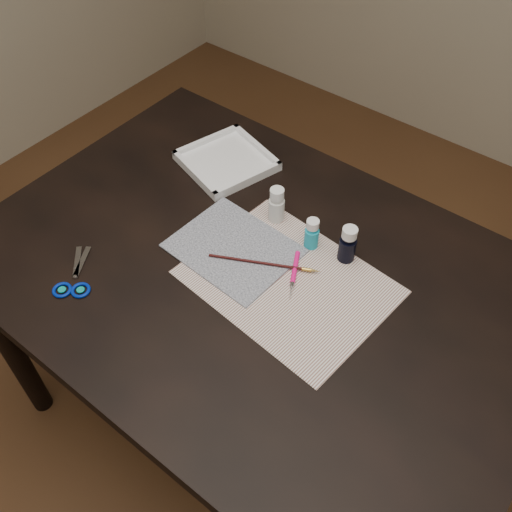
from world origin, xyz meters
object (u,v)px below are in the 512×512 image
Objects in this scene: scissors at (74,272)px; palette_tray at (227,161)px; paper at (288,282)px; canvas at (234,248)px; paint_bottle_cyan at (312,234)px; paint_bottle_navy at (348,244)px; paint_bottle_white at (277,205)px.

scissors is 0.51m from palette_tray.
canvas is at bearing 179.57° from paper.
paint_bottle_cyan is 0.09m from paint_bottle_navy.
paint_bottle_navy is at bearing -92.11° from scissors.
paint_bottle_cyan is at bearing -168.87° from paint_bottle_navy.
palette_tray is at bearing 159.59° from paint_bottle_white.
paint_bottle_navy is at bearing 11.13° from paint_bottle_cyan.
scissors is (-0.37, -0.40, -0.04)m from paint_bottle_cyan.
paint_bottle_navy is (0.20, -0.01, 0.00)m from paint_bottle_white.
paint_bottle_navy is (0.09, 0.02, 0.01)m from paint_bottle_cyan.
canvas is at bearing -47.08° from palette_tray.
scissors is at bearing -130.60° from canvas.
paint_bottle_white is at bearing 82.91° from canvas.
paint_bottle_cyan is at bearing -10.69° from paint_bottle_white.
scissors is (-0.26, -0.42, -0.04)m from paint_bottle_white.
paper is 1.57× the size of canvas.
paint_bottle_white is at bearing -75.54° from scissors.
palette_tray is at bearing 162.78° from paint_bottle_cyan.
paint_bottle_navy is 0.45× the size of palette_tray.
paper is 0.16m from canvas.
paint_bottle_cyan reaches higher than scissors.
palette_tray is at bearing -47.17° from scissors.
paint_bottle_cyan is 0.39× the size of palette_tray.
paint_bottle_white is 0.45× the size of palette_tray.
palette_tray is (0.03, 0.51, 0.01)m from scissors.
paper is 4.54× the size of paint_bottle_white.
paint_bottle_navy reaches higher than paper.
paint_bottle_navy is (0.06, 0.14, 0.05)m from paper.
paint_bottle_white is at bearing 134.43° from paper.
paper is 0.44m from palette_tray.
paper is 2.57× the size of scissors.
paint_bottle_navy is at bearing 31.78° from canvas.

